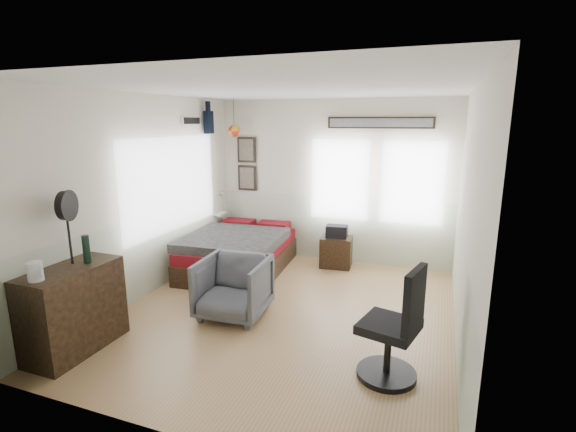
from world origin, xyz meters
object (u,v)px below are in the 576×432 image
(bed, at_px, (239,252))
(nightstand, at_px, (336,252))
(dresser, at_px, (74,309))
(armchair, at_px, (233,287))
(task_chair, at_px, (395,334))

(bed, height_order, nightstand, bed)
(dresser, height_order, armchair, dresser)
(bed, distance_m, dresser, 2.79)
(nightstand, xyz_separation_m, task_chair, (1.24, -2.83, 0.20))
(armchair, xyz_separation_m, nightstand, (0.75, 2.18, -0.12))
(nightstand, relative_size, task_chair, 0.45)
(armchair, height_order, nightstand, armchair)
(task_chair, bearing_deg, armchair, 175.85)
(dresser, height_order, task_chair, task_chair)
(nightstand, bearing_deg, armchair, -115.02)
(bed, height_order, armchair, armchair)
(nightstand, bearing_deg, bed, -159.58)
(nightstand, distance_m, task_chair, 3.10)
(dresser, distance_m, nightstand, 3.95)
(armchair, distance_m, task_chair, 2.10)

